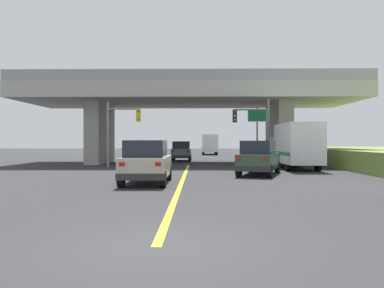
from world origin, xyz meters
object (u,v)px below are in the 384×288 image
Objects in this scene: suv_lead at (147,162)px; sedan_oncoming at (181,151)px; traffic_signal_nearside at (256,125)px; suv_crossing at (259,158)px; highway_sign at (257,123)px; semi_truck_distant at (210,144)px; box_truck at (295,145)px; traffic_signal_farside at (119,125)px.

sedan_oncoming is (0.71, 21.48, 0.00)m from suv_lead.
sedan_oncoming is 0.87× the size of traffic_signal_nearside.
suv_lead is 0.96× the size of sedan_oncoming.
suv_crossing is at bearing -72.42° from sedan_oncoming.
traffic_signal_nearside is at bearing -101.39° from highway_sign.
semi_truck_distant is (-1.73, 36.74, 0.61)m from suv_crossing.
box_truck reaches higher than semi_truck_distant.
highway_sign is at bearing 61.72° from suv_lead.
traffic_signal_farside reaches higher than sedan_oncoming.
suv_lead is 0.60× the size of box_truck.
traffic_signal_farside is (-9.59, 6.39, 2.20)m from suv_crossing.
traffic_signal_farside is at bearing 173.94° from box_truck.
box_truck is 4.67m from highway_sign.
highway_sign is 0.67× the size of semi_truck_distant.
traffic_signal_farside reaches higher than suv_crossing.
suv_lead and sedan_oncoming have the same top height.
traffic_signal_nearside is 2.66m from highway_sign.
traffic_signal_nearside reaches higher than highway_sign.
box_truck reaches higher than suv_lead.
suv_lead is 0.84× the size of traffic_signal_nearside.
box_truck is 1.40× the size of traffic_signal_nearside.
traffic_signal_nearside is at bearing -85.37° from semi_truck_distant.
suv_crossing is at bearing -124.34° from box_truck.
semi_truck_distant reaches higher than suv_lead.
suv_lead is 21.50m from sedan_oncoming.
suv_crossing is 36.78m from semi_truck_distant.
suv_lead is 15.55m from highway_sign.
traffic_signal_farside is at bearing -167.92° from highway_sign.
suv_crossing is 1.14× the size of sedan_oncoming.
sedan_oncoming is 0.94× the size of highway_sign.
sedan_oncoming is at bearing -100.07° from semi_truck_distant.
sedan_oncoming is at bearing 88.12° from suv_lead.
semi_truck_distant is at bearing 75.47° from traffic_signal_farside.
box_truck is 14.59m from sedan_oncoming.
traffic_signal_nearside reaches higher than sedan_oncoming.
highway_sign is 28.25m from semi_truck_distant.
suv_lead is 0.61× the size of semi_truck_distant.
highway_sign reaches higher than semi_truck_distant.
suv_lead is at bearing -118.28° from highway_sign.
highway_sign is (1.27, 8.72, 2.53)m from suv_crossing.
traffic_signal_farside is (-3.60, 11.18, 2.20)m from suv_lead.
box_truck is 1.51× the size of highway_sign.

